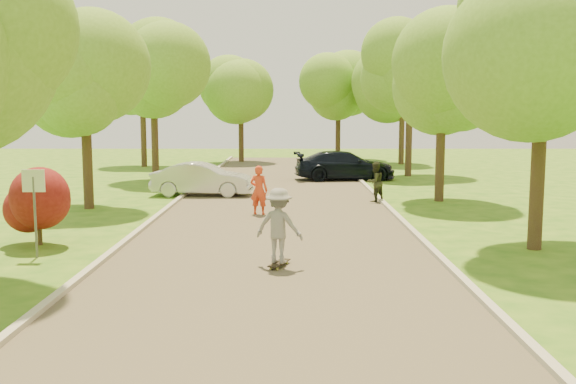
{
  "coord_description": "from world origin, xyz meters",
  "views": [
    {
      "loc": [
        0.4,
        -11.42,
        3.58
      ],
      "look_at": [
        0.37,
        6.59,
        1.3
      ],
      "focal_mm": 40.0,
      "sensor_mm": 36.0,
      "label": 1
    }
  ],
  "objects_px": {
    "silver_sedan": "(202,179)",
    "person_olive": "(375,182)",
    "longboard": "(279,263)",
    "skateboarder": "(279,226)",
    "dark_sedan": "(345,165)",
    "person_striped": "(259,190)",
    "street_sign": "(34,195)"
  },
  "relations": [
    {
      "from": "silver_sedan",
      "to": "skateboarder",
      "type": "bearing_deg",
      "value": -160.49
    },
    {
      "from": "longboard",
      "to": "person_olive",
      "type": "bearing_deg",
      "value": -88.54
    },
    {
      "from": "dark_sedan",
      "to": "person_striped",
      "type": "height_order",
      "value": "person_striped"
    },
    {
      "from": "skateboarder",
      "to": "dark_sedan",
      "type": "bearing_deg",
      "value": -79.24
    },
    {
      "from": "dark_sedan",
      "to": "person_olive",
      "type": "height_order",
      "value": "person_olive"
    },
    {
      "from": "dark_sedan",
      "to": "person_olive",
      "type": "xyz_separation_m",
      "value": [
        0.5,
        -8.21,
        0.03
      ]
    },
    {
      "from": "street_sign",
      "to": "dark_sedan",
      "type": "relative_size",
      "value": 0.42
    },
    {
      "from": "dark_sedan",
      "to": "longboard",
      "type": "bearing_deg",
      "value": 164.92
    },
    {
      "from": "longboard",
      "to": "person_striped",
      "type": "distance_m",
      "value": 7.63
    },
    {
      "from": "person_olive",
      "to": "street_sign",
      "type": "bearing_deg",
      "value": 10.43
    },
    {
      "from": "street_sign",
      "to": "silver_sedan",
      "type": "relative_size",
      "value": 0.51
    },
    {
      "from": "dark_sedan",
      "to": "skateboarder",
      "type": "bearing_deg",
      "value": 164.92
    },
    {
      "from": "person_striped",
      "to": "street_sign",
      "type": "bearing_deg",
      "value": 66.45
    },
    {
      "from": "longboard",
      "to": "person_olive",
      "type": "distance_m",
      "value": 11.36
    },
    {
      "from": "silver_sedan",
      "to": "dark_sedan",
      "type": "bearing_deg",
      "value": -42.18
    },
    {
      "from": "silver_sedan",
      "to": "street_sign",
      "type": "bearing_deg",
      "value": 172.07
    },
    {
      "from": "street_sign",
      "to": "skateboarder",
      "type": "height_order",
      "value": "street_sign"
    },
    {
      "from": "street_sign",
      "to": "skateboarder",
      "type": "xyz_separation_m",
      "value": [
        5.97,
        -0.98,
        -0.59
      ]
    },
    {
      "from": "street_sign",
      "to": "skateboarder",
      "type": "distance_m",
      "value": 6.08
    },
    {
      "from": "person_olive",
      "to": "skateboarder",
      "type": "bearing_deg",
      "value": 36.29
    },
    {
      "from": "person_olive",
      "to": "person_striped",
      "type": "bearing_deg",
      "value": 0.58
    },
    {
      "from": "silver_sedan",
      "to": "person_olive",
      "type": "height_order",
      "value": "person_olive"
    },
    {
      "from": "person_olive",
      "to": "longboard",
      "type": "bearing_deg",
      "value": 36.29
    },
    {
      "from": "dark_sedan",
      "to": "person_striped",
      "type": "bearing_deg",
      "value": 155.19
    },
    {
      "from": "skateboarder",
      "to": "person_striped",
      "type": "relative_size",
      "value": 1.0
    },
    {
      "from": "silver_sedan",
      "to": "longboard",
      "type": "bearing_deg",
      "value": -160.49
    },
    {
      "from": "dark_sedan",
      "to": "longboard",
      "type": "relative_size",
      "value": 5.69
    },
    {
      "from": "skateboarder",
      "to": "person_olive",
      "type": "distance_m",
      "value": 11.34
    },
    {
      "from": "longboard",
      "to": "person_striped",
      "type": "height_order",
      "value": "person_striped"
    },
    {
      "from": "street_sign",
      "to": "dark_sedan",
      "type": "distance_m",
      "value": 20.15
    },
    {
      "from": "skateboarder",
      "to": "person_striped",
      "type": "height_order",
      "value": "skateboarder"
    },
    {
      "from": "longboard",
      "to": "skateboarder",
      "type": "bearing_deg",
      "value": 108.35
    }
  ]
}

